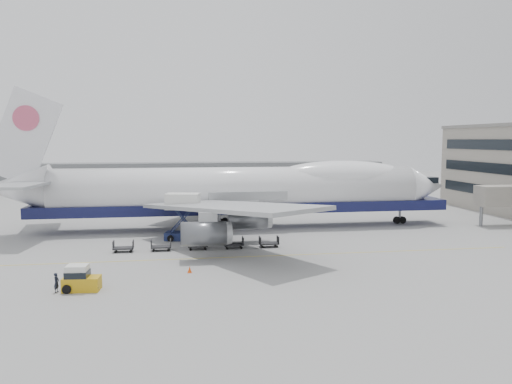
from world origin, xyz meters
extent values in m
plane|color=gray|center=(0.00, 0.00, 0.00)|extent=(260.00, 260.00, 0.00)
cube|color=gold|center=(0.00, -6.00, 0.01)|extent=(60.00, 0.15, 0.01)
cube|color=gray|center=(40.00, 8.00, 4.50)|extent=(9.00, 3.00, 3.00)
cylinder|color=slate|center=(36.00, 8.00, 1.50)|extent=(0.50, 0.50, 3.00)
cube|color=slate|center=(-10.00, 70.00, 3.50)|extent=(110.00, 8.00, 7.00)
cylinder|color=white|center=(0.00, 12.00, 5.70)|extent=(52.00, 6.40, 6.40)
cube|color=#10133E|center=(1.00, 12.00, 3.14)|extent=(60.00, 5.76, 1.50)
cone|color=white|center=(29.00, 12.00, 5.70)|extent=(6.00, 6.40, 6.40)
cone|color=white|center=(-30.50, 12.00, 6.30)|extent=(9.00, 6.40, 6.40)
ellipsoid|color=white|center=(15.60, 12.00, 7.46)|extent=(20.67, 5.78, 4.56)
cube|color=white|center=(-29.00, 12.00, 13.20)|extent=(10.52, 0.50, 13.56)
cylinder|color=#CD506F|center=(-28.50, 12.00, 15.70)|extent=(3.40, 0.30, 3.40)
cube|color=#9EA0A3|center=(-3.00, -2.28, 5.10)|extent=(20.35, 26.74, 2.26)
cube|color=#9EA0A3|center=(-3.00, 26.28, 5.10)|extent=(20.35, 26.74, 2.26)
cylinder|color=#595B60|center=(-6.00, 31.00, 2.90)|extent=(4.80, 2.60, 2.60)
cylinder|color=#595B60|center=(0.00, 22.00, 2.90)|extent=(4.80, 2.60, 2.60)
cylinder|color=#595B60|center=(0.00, 2.00, 2.90)|extent=(4.80, 2.60, 2.60)
cylinder|color=#595B60|center=(-6.00, -7.00, 2.90)|extent=(4.80, 2.60, 2.60)
cylinder|color=slate|center=(25.00, 12.00, 1.25)|extent=(0.36, 0.36, 2.50)
cylinder|color=black|center=(25.00, 12.00, 0.55)|extent=(1.10, 0.45, 1.10)
cylinder|color=slate|center=(-3.00, 9.00, 1.25)|extent=(0.36, 0.36, 2.50)
cylinder|color=black|center=(-3.00, 9.00, 0.55)|extent=(1.10, 0.45, 1.10)
cylinder|color=slate|center=(-3.00, 15.00, 1.25)|extent=(0.36, 0.36, 2.50)
cylinder|color=black|center=(-3.00, 15.00, 0.55)|extent=(1.10, 0.45, 1.10)
cube|color=#19224B|center=(-8.01, 4.50, 0.50)|extent=(4.94, 3.14, 1.01)
cube|color=silver|center=(-8.01, 4.50, 5.00)|extent=(4.62, 3.24, 2.01)
cube|color=#19224B|center=(-8.01, 3.49, 2.80)|extent=(3.22, 0.83, 3.61)
cube|color=#19224B|center=(-8.01, 5.51, 2.80)|extent=(3.22, 0.83, 3.61)
cube|color=slate|center=(-8.01, 5.96, 5.00)|extent=(2.38, 1.55, 0.15)
cylinder|color=black|center=(-9.66, 3.59, 0.41)|extent=(0.82, 0.32, 0.82)
cylinder|color=black|center=(-9.66, 5.41, 0.41)|extent=(0.82, 0.32, 0.82)
cylinder|color=black|center=(-6.37, 3.59, 0.41)|extent=(0.82, 0.32, 0.82)
cylinder|color=black|center=(-6.37, 5.41, 0.41)|extent=(0.82, 0.32, 0.82)
cube|color=#C29312|center=(-16.85, -16.07, 0.60)|extent=(3.17, 1.88, 1.20)
cube|color=silver|center=(-17.17, -16.04, 1.68)|extent=(1.86, 1.66, 1.09)
cube|color=black|center=(-17.17, -16.04, 1.47)|extent=(1.98, 1.78, 0.54)
cylinder|color=black|center=(-17.94, -16.77, 0.38)|extent=(0.76, 0.33, 0.76)
cylinder|color=black|center=(-17.94, -15.36, 0.38)|extent=(0.76, 0.33, 0.76)
cylinder|color=black|center=(-15.76, -16.77, 0.38)|extent=(0.76, 0.33, 0.76)
cylinder|color=black|center=(-15.76, -15.36, 0.38)|extent=(0.76, 0.33, 0.76)
imported|color=black|center=(-18.85, -16.27, 0.84)|extent=(0.54, 0.69, 1.67)
cone|color=#D5430B|center=(-7.61, -11.70, 0.32)|extent=(0.41, 0.41, 0.63)
cube|color=#D5430B|center=(-7.61, -11.70, 0.02)|extent=(0.43, 0.43, 0.03)
cube|color=#2D2D30|center=(-14.91, -1.46, 0.45)|extent=(2.30, 1.35, 0.18)
cube|color=#2D2D30|center=(-16.01, -1.46, 0.85)|extent=(0.08, 1.35, 0.90)
cube|color=#2D2D30|center=(-13.81, -1.46, 0.85)|extent=(0.08, 1.35, 0.90)
cylinder|color=black|center=(-15.76, -2.01, 0.15)|extent=(0.30, 0.12, 0.30)
cylinder|color=black|center=(-15.76, -0.91, 0.15)|extent=(0.30, 0.12, 0.30)
cylinder|color=black|center=(-14.06, -2.01, 0.15)|extent=(0.30, 0.12, 0.30)
cylinder|color=black|center=(-14.06, -0.91, 0.15)|extent=(0.30, 0.12, 0.30)
cube|color=#2D2D30|center=(-10.66, -1.46, 0.45)|extent=(2.30, 1.35, 0.18)
cube|color=#2D2D30|center=(-11.76, -1.46, 0.85)|extent=(0.08, 1.35, 0.90)
cube|color=#2D2D30|center=(-9.56, -1.46, 0.85)|extent=(0.08, 1.35, 0.90)
cylinder|color=black|center=(-11.51, -2.01, 0.15)|extent=(0.30, 0.12, 0.30)
cylinder|color=black|center=(-11.51, -0.91, 0.15)|extent=(0.30, 0.12, 0.30)
cylinder|color=black|center=(-9.81, -2.01, 0.15)|extent=(0.30, 0.12, 0.30)
cylinder|color=black|center=(-9.81, -0.91, 0.15)|extent=(0.30, 0.12, 0.30)
cube|color=#2D2D30|center=(-6.40, -1.46, 0.45)|extent=(2.30, 1.35, 0.18)
cube|color=#2D2D30|center=(-7.50, -1.46, 0.85)|extent=(0.08, 1.35, 0.90)
cube|color=#2D2D30|center=(-5.30, -1.46, 0.85)|extent=(0.08, 1.35, 0.90)
cylinder|color=black|center=(-7.25, -2.01, 0.15)|extent=(0.30, 0.12, 0.30)
cylinder|color=black|center=(-7.25, -0.91, 0.15)|extent=(0.30, 0.12, 0.30)
cylinder|color=black|center=(-5.55, -2.01, 0.15)|extent=(0.30, 0.12, 0.30)
cylinder|color=black|center=(-5.55, -0.91, 0.15)|extent=(0.30, 0.12, 0.30)
cube|color=#2D2D30|center=(-2.15, -1.46, 0.45)|extent=(2.30, 1.35, 0.18)
cube|color=#2D2D30|center=(-3.25, -1.46, 0.85)|extent=(0.08, 1.35, 0.90)
cube|color=#2D2D30|center=(-1.05, -1.46, 0.85)|extent=(0.08, 1.35, 0.90)
cylinder|color=black|center=(-3.00, -2.01, 0.15)|extent=(0.30, 0.12, 0.30)
cylinder|color=black|center=(-3.00, -0.91, 0.15)|extent=(0.30, 0.12, 0.30)
cylinder|color=black|center=(-1.30, -2.01, 0.15)|extent=(0.30, 0.12, 0.30)
cylinder|color=black|center=(-1.30, -0.91, 0.15)|extent=(0.30, 0.12, 0.30)
cube|color=#2D2D30|center=(2.10, -1.46, 0.45)|extent=(2.30, 1.35, 0.18)
cube|color=#2D2D30|center=(1.00, -1.46, 0.85)|extent=(0.08, 1.35, 0.90)
cube|color=#2D2D30|center=(3.20, -1.46, 0.85)|extent=(0.08, 1.35, 0.90)
cylinder|color=black|center=(1.25, -2.01, 0.15)|extent=(0.30, 0.12, 0.30)
cylinder|color=black|center=(1.25, -0.91, 0.15)|extent=(0.30, 0.12, 0.30)
cylinder|color=black|center=(2.95, -2.01, 0.15)|extent=(0.30, 0.12, 0.30)
cylinder|color=black|center=(2.95, -0.91, 0.15)|extent=(0.30, 0.12, 0.30)
camera|label=1|loc=(-8.58, -59.37, 12.84)|focal=35.00mm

